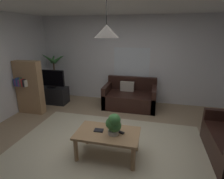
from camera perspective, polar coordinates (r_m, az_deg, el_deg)
name	(u,v)px	position (r m, az deg, el deg)	size (l,w,h in m)	color
floor	(108,147)	(3.67, -1.15, -17.41)	(5.54, 5.07, 0.02)	#9E8466
rug	(106,152)	(3.51, -2.03, -19.04)	(3.60, 2.79, 0.01)	beige
wall_back	(130,60)	(5.59, 5.54, 9.11)	(5.66, 0.06, 2.55)	silver
window_pane	(131,65)	(5.57, 6.11, 7.69)	(1.06, 0.01, 1.01)	white
couch_under_window	(130,98)	(5.30, 5.62, -2.57)	(1.46, 0.89, 0.82)	black
coffee_table	(108,136)	(3.23, -1.40, -14.35)	(1.08, 0.64, 0.46)	#A87F56
book_on_table_0	(99,130)	(3.24, -4.17, -12.57)	(0.16, 0.11, 0.02)	black
remote_on_table_0	(120,132)	(3.19, 2.45, -13.10)	(0.05, 0.16, 0.02)	black
remote_on_table_1	(113,130)	(3.23, 0.17, -12.61)	(0.05, 0.16, 0.02)	black
potted_plant_on_table	(114,124)	(3.04, 0.52, -10.71)	(0.26, 0.24, 0.38)	beige
tv_stand	(53,95)	(5.86, -17.98, -1.63)	(0.90, 0.44, 0.50)	black
tv	(51,78)	(5.70, -18.59, 3.28)	(0.86, 0.16, 0.53)	black
potted_palm_corner	(55,77)	(6.23, -17.34, 3.80)	(0.89, 0.86, 1.47)	beige
bookshelf_corner	(29,87)	(5.24, -24.46, 0.62)	(0.70, 0.31, 1.40)	#A87F56
pendant_lamp	(107,31)	(2.74, -1.68, 17.73)	(0.37, 0.37, 0.54)	black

